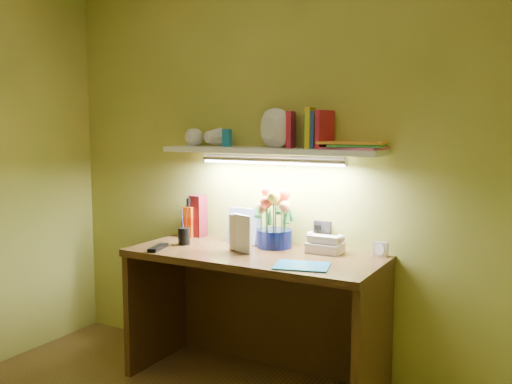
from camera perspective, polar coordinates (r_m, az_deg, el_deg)
desk at (r=3.23m, az=-0.18°, el=-12.58°), size 1.40×0.60×0.75m
flower_bouquet at (r=3.23m, az=1.85°, el=-2.44°), size 0.24×0.24×0.36m
telephone at (r=3.13m, az=6.94°, el=-5.07°), size 0.18×0.14×0.11m
desk_clock at (r=3.11m, az=12.36°, el=-5.59°), size 0.08×0.04×0.08m
whisky_bottle at (r=3.56m, az=-6.76°, el=-2.57°), size 0.08×0.08×0.24m
whisky_box at (r=3.57m, az=-5.79°, el=-2.40°), size 0.09×0.09×0.26m
pen_cup at (r=3.34m, az=-7.22°, el=-3.83°), size 0.09×0.09×0.17m
art_card at (r=3.35m, az=-1.23°, el=-3.40°), size 0.21×0.06×0.21m
tv_remote at (r=3.25m, az=-9.78°, el=-5.49°), size 0.10×0.19×0.02m
blue_folder at (r=2.83m, az=4.62°, el=-7.37°), size 0.31×0.26×0.01m
desk_book_a at (r=3.18m, az=-2.69°, el=-3.99°), size 0.15×0.04×0.20m
desk_book_b at (r=3.17m, az=-2.29°, el=-3.97°), size 0.15×0.08×0.21m
wall_shelf at (r=3.20m, az=2.07°, el=4.85°), size 1.30×0.34×0.25m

